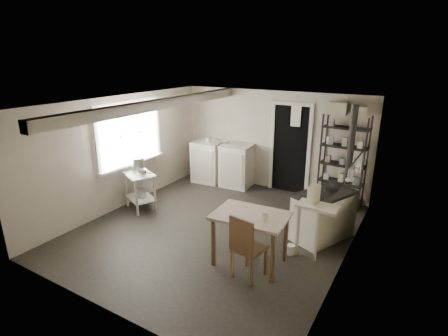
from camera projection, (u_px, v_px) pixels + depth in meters
The scene contains 31 objects.
floor at pixel (216, 229), 6.41m from camera, with size 5.00×5.00×0.00m, color black.
ceiling at pixel (215, 103), 5.70m from camera, with size 5.00×5.00×0.00m, color silver.
wall_back at pixel (272, 141), 8.10m from camera, with size 4.50×0.02×2.30m, color #BBAFA0.
wall_front at pixel (100, 228), 4.01m from camera, with size 4.50×0.02×2.30m, color #BBAFA0.
wall_left at pixel (122, 152), 7.15m from camera, with size 0.02×5.00×2.30m, color #BBAFA0.
wall_right at pixel (349, 195), 4.96m from camera, with size 0.02×5.00×2.30m, color #BBAFA0.
window at pixel (129, 134), 7.19m from camera, with size 0.12×1.76×1.28m, color beige, non-canonical shape.
doorway at pixel (290, 150), 7.90m from camera, with size 0.96×0.10×2.08m, color beige, non-canonical shape.
ceiling_beam at pixel (159, 104), 6.31m from camera, with size 0.18×5.00×0.18m, color beige, non-canonical shape.
wallpaper_panel at pixel (348, 195), 4.97m from camera, with size 0.01×5.00×2.30m, color beige, non-canonical shape.
utensil_rail at pixel (356, 157), 5.36m from camera, with size 0.06×1.20×0.44m, color #B5B5B8, non-canonical shape.
prep_table at pixel (140, 190), 7.16m from camera, with size 0.67×0.48×0.77m, color beige, non-canonical shape.
stockpot at pixel (138, 164), 7.07m from camera, with size 0.26×0.26×0.28m, color #B5B5B8.
saucepan at pixel (142, 172), 6.91m from camera, with size 0.18×0.18×0.10m, color #B5B5B8.
bucket at pixel (141, 192), 7.14m from camera, with size 0.20×0.20×0.22m, color #B5B5B8.
base_cabinets at pixel (222, 165), 8.59m from camera, with size 1.56×0.67×1.02m, color beige, non-canonical shape.
mixing_bowl at pixel (224, 146), 8.39m from camera, with size 0.27×0.27×0.07m, color silver.
counter_cup at pixel (208, 144), 8.53m from camera, with size 0.13×0.13×0.10m, color silver.
shelf_rack at pixel (343, 162), 7.20m from camera, with size 0.91×0.35×1.92m, color black, non-canonical shape.
shelf_jar at pixel (331, 140), 7.20m from camera, with size 0.09×0.09×0.20m, color silver.
storage_box_a at pixel (338, 110), 6.95m from camera, with size 0.35×0.31×0.24m, color beige.
storage_box_b at pixel (359, 112), 6.75m from camera, with size 0.29×0.27×0.19m, color beige.
stove at pixel (323, 215), 5.99m from camera, with size 0.59×1.07×0.84m, color beige, non-canonical shape.
stovepipe at pixel (351, 145), 5.91m from camera, with size 0.11×0.11×1.48m, color black, non-canonical shape.
side_ledge at pixel (315, 236), 5.31m from camera, with size 0.61×0.33×0.94m, color beige, non-canonical shape.
oats_box at pixel (313, 198), 5.22m from camera, with size 0.11×0.18×0.28m, color beige.
work_table at pixel (250, 241), 5.26m from camera, with size 1.08×0.75×0.82m, color beige, non-canonical shape.
table_cup at pixel (265, 221), 4.95m from camera, with size 0.11×0.11×0.10m, color silver.
chair at pixel (249, 246), 4.92m from camera, with size 0.40×0.42×0.97m, color brown, non-canonical shape.
flour_sack at pixel (314, 199), 7.17m from camera, with size 0.37×0.31×0.44m, color white.
floor_crock at pixel (291, 250), 5.59m from camera, with size 0.13×0.13×0.16m, color silver.
Camera 1 is at (3.07, -4.87, 3.05)m, focal length 28.00 mm.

